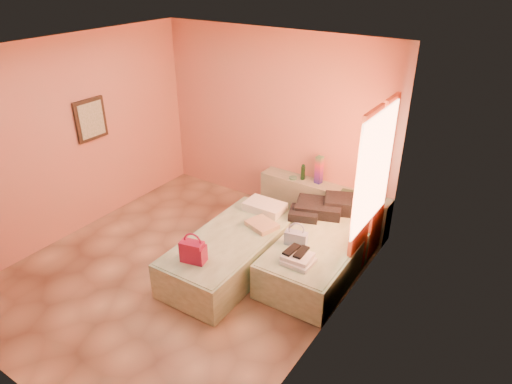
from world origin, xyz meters
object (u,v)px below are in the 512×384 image
(headboard_ledge, at_px, (322,204))
(bed_left, at_px, (232,252))
(flower_vase, at_px, (371,191))
(green_book, at_px, (347,192))
(towel_stack, at_px, (298,259))
(water_bottle, at_px, (303,172))
(magenta_handbag, at_px, (193,251))
(blue_handbag, at_px, (296,238))
(bed_right, at_px, (322,253))

(headboard_ledge, relative_size, bed_left, 1.02)
(headboard_ledge, distance_m, flower_vase, 0.84)
(headboard_ledge, height_order, green_book, green_book)
(headboard_ledge, relative_size, towel_stack, 5.86)
(water_bottle, relative_size, magenta_handbag, 0.81)
(bed_left, distance_m, water_bottle, 1.79)
(water_bottle, distance_m, towel_stack, 1.96)
(green_book, relative_size, blue_handbag, 0.63)
(bed_left, xyz_separation_m, blue_handbag, (0.78, 0.30, 0.34))
(green_book, bearing_deg, towel_stack, -91.14)
(headboard_ledge, relative_size, flower_vase, 8.74)
(bed_right, bearing_deg, magenta_handbag, -129.84)
(towel_stack, bearing_deg, bed_right, 89.69)
(bed_right, distance_m, water_bottle, 1.48)
(bed_right, xyz_separation_m, flower_vase, (0.19, 1.04, 0.52))
(bed_right, xyz_separation_m, towel_stack, (-0.00, -0.67, 0.30))
(headboard_ledge, xyz_separation_m, water_bottle, (-0.37, 0.01, 0.44))
(magenta_handbag, distance_m, blue_handbag, 1.27)
(bed_right, height_order, green_book, green_book)
(blue_handbag, bearing_deg, bed_right, 45.87)
(water_bottle, distance_m, magenta_handbag, 2.38)
(headboard_ledge, xyz_separation_m, blue_handbag, (0.31, -1.40, 0.26))
(bed_right, height_order, water_bottle, water_bottle)
(bed_right, distance_m, flower_vase, 1.18)
(headboard_ledge, relative_size, blue_handbag, 7.41)
(magenta_handbag, bearing_deg, green_book, 55.26)
(magenta_handbag, height_order, towel_stack, magenta_handbag)
(bed_left, distance_m, bed_right, 1.19)
(magenta_handbag, bearing_deg, flower_vase, 48.66)
(flower_vase, height_order, magenta_handbag, flower_vase)
(headboard_ledge, relative_size, water_bottle, 8.74)
(bed_right, bearing_deg, green_book, 96.55)
(bed_left, relative_size, water_bottle, 8.52)
(bed_left, height_order, towel_stack, towel_stack)
(bed_right, bearing_deg, bed_left, -148.13)
(water_bottle, distance_m, green_book, 0.76)
(headboard_ledge, bearing_deg, bed_right, -63.43)
(flower_vase, relative_size, blue_handbag, 0.85)
(blue_handbag, bearing_deg, towel_stack, -68.96)
(magenta_handbag, bearing_deg, bed_left, 71.93)
(headboard_ledge, distance_m, magenta_handbag, 2.44)
(bed_left, relative_size, towel_stack, 5.71)
(bed_left, bearing_deg, headboard_ledge, 73.26)
(towel_stack, bearing_deg, blue_handbag, 123.44)
(green_book, bearing_deg, bed_right, -87.93)
(headboard_ledge, height_order, bed_right, headboard_ledge)
(blue_handbag, bearing_deg, flower_vase, 61.17)
(flower_vase, bearing_deg, bed_right, -100.57)
(bed_left, height_order, blue_handbag, blue_handbag)
(water_bottle, bearing_deg, headboard_ledge, -1.56)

